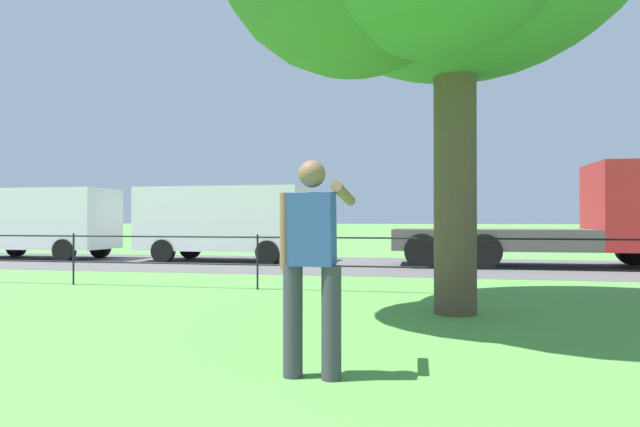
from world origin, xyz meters
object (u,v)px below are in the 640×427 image
at_px(person_thrower, 312,260).
at_px(flatbed_truck_far_left, 574,221).
at_px(panel_van_left, 37,219).
at_px(panel_van_center, 224,219).

distance_m(person_thrower, flatbed_truck_far_left, 12.58).
distance_m(person_thrower, panel_van_left, 16.51).
bearing_deg(panel_van_center, flatbed_truck_far_left, -1.28).
distance_m(panel_van_left, flatbed_truck_far_left, 16.21).
xyz_separation_m(panel_van_left, flatbed_truck_far_left, (16.21, -0.02, -0.05)).
height_order(panel_van_left, panel_van_center, same).
bearing_deg(person_thrower, panel_van_center, 114.06).
distance_m(person_thrower, panel_van_center, 13.06).
xyz_separation_m(panel_van_center, flatbed_truck_far_left, (9.92, -0.22, -0.05)).
distance_m(panel_van_center, flatbed_truck_far_left, 9.92).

